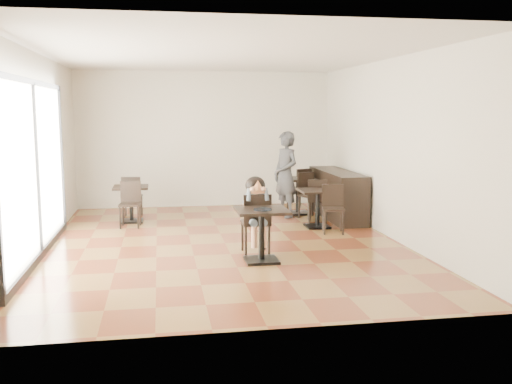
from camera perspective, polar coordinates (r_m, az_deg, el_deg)
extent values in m
cube|color=brown|center=(9.93, -3.12, -5.12)|extent=(6.00, 8.00, 0.01)
cube|color=silver|center=(9.71, -3.27, 13.58)|extent=(6.00, 8.00, 0.01)
cube|color=beige|center=(13.67, -5.10, 5.27)|extent=(6.00, 0.01, 3.20)
cube|color=beige|center=(5.75, 1.31, 1.39)|extent=(6.00, 0.01, 3.20)
cube|color=beige|center=(9.82, -20.90, 3.65)|extent=(0.01, 8.00, 3.20)
cube|color=beige|center=(10.46, 13.40, 4.21)|extent=(0.01, 8.00, 3.20)
cube|color=white|center=(9.34, -21.24, 2.20)|extent=(0.04, 4.50, 2.60)
cylinder|color=black|center=(8.46, 0.68, -1.76)|extent=(0.27, 0.27, 0.02)
imported|color=#343539|center=(12.23, 2.98, 1.76)|extent=(0.68, 0.79, 1.84)
cube|color=black|center=(12.32, 8.11, -0.23)|extent=(0.60, 2.40, 1.00)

